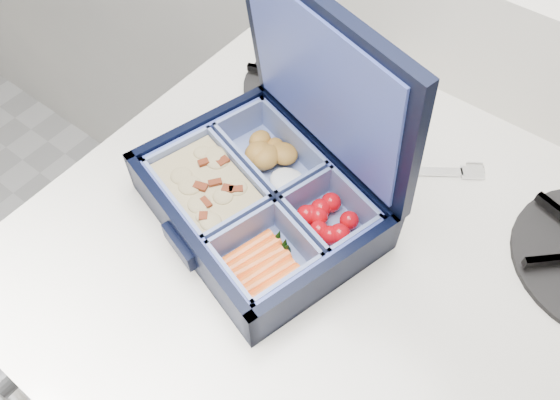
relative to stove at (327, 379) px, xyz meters
The scene contains 4 objects.
stove is the anchor object (origin of this frame).
bento_box 0.53m from the stove, 156.91° to the right, with size 0.24×0.19×0.06m, color black, non-canonical shape.
burner_grate_rear 0.56m from the stove, 141.50° to the left, with size 0.15×0.15×0.02m, color black.
fork 0.51m from the stove, 92.30° to the left, with size 0.02×0.16×0.01m, color silver, non-canonical shape.
Camera 1 is at (0.52, 1.35, 1.49)m, focal length 35.00 mm.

